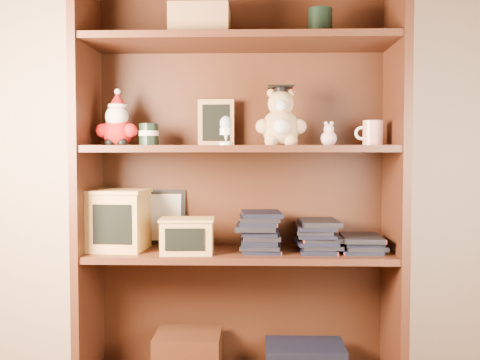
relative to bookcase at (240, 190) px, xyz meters
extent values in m
cube|color=tan|center=(-0.13, 0.14, 0.47)|extent=(3.00, 0.04, 2.50)
cube|color=#432113|center=(-0.58, -0.05, 0.02)|extent=(0.03, 0.35, 1.60)
cube|color=#432113|center=(0.59, -0.05, 0.02)|extent=(0.03, 0.35, 1.60)
cube|color=#3E1F10|center=(0.00, 0.11, 0.02)|extent=(1.20, 0.02, 1.60)
cube|color=#432113|center=(0.00, -0.05, 0.56)|extent=(1.14, 0.33, 0.02)
cube|color=#3E1F10|center=(-0.20, -0.05, -0.64)|extent=(0.25, 0.22, 0.18)
cube|color=#9E7547|center=(-0.15, -0.05, 0.63)|extent=(0.22, 0.18, 0.12)
cylinder|color=black|center=(0.30, -0.05, 0.63)|extent=(0.09, 0.09, 0.11)
cube|color=#432113|center=(0.00, -0.05, -0.24)|extent=(1.14, 0.33, 0.02)
cube|color=#432113|center=(0.00, -0.05, 0.16)|extent=(1.14, 0.33, 0.02)
sphere|color=#A50F0F|center=(-0.46, -0.05, 0.22)|extent=(0.11, 0.11, 0.11)
sphere|color=#A50F0F|center=(-0.52, -0.07, 0.23)|extent=(0.05, 0.05, 0.05)
sphere|color=#A50F0F|center=(-0.41, -0.07, 0.23)|extent=(0.05, 0.05, 0.05)
sphere|color=black|center=(-0.49, -0.08, 0.18)|extent=(0.04, 0.04, 0.04)
sphere|color=black|center=(-0.44, -0.08, 0.18)|extent=(0.04, 0.04, 0.04)
sphere|color=white|center=(-0.46, -0.06, 0.28)|extent=(0.09, 0.09, 0.09)
sphere|color=#D8B293|center=(-0.46, -0.05, 0.30)|extent=(0.06, 0.06, 0.06)
cone|color=#A50F0F|center=(-0.46, -0.05, 0.35)|extent=(0.07, 0.07, 0.06)
sphere|color=white|center=(-0.46, -0.05, 0.38)|extent=(0.02, 0.02, 0.02)
cylinder|color=white|center=(-0.46, -0.05, 0.32)|extent=(0.07, 0.07, 0.01)
cylinder|color=black|center=(-0.34, -0.05, 0.21)|extent=(0.07, 0.07, 0.08)
cylinder|color=beige|center=(-0.34, -0.05, 0.22)|extent=(0.08, 0.08, 0.02)
cube|color=#9E7547|center=(-0.10, 0.06, 0.26)|extent=(0.15, 0.03, 0.19)
cube|color=black|center=(-0.10, 0.05, 0.26)|extent=(0.11, 0.01, 0.14)
cube|color=#9E7547|center=(-0.10, 0.10, 0.19)|extent=(0.07, 0.07, 0.01)
cylinder|color=white|center=(-0.05, -0.13, 0.18)|extent=(0.05, 0.05, 0.01)
cone|color=white|center=(-0.05, -0.13, 0.20)|extent=(0.02, 0.02, 0.04)
cylinder|color=white|center=(-0.05, -0.13, 0.22)|extent=(0.05, 0.05, 0.03)
ellipsoid|color=#AEBCD3|center=(-0.05, -0.13, 0.25)|extent=(0.05, 0.05, 0.06)
sphere|color=tan|center=(0.16, -0.05, 0.24)|extent=(0.14, 0.14, 0.14)
sphere|color=white|center=(0.16, -0.11, 0.24)|extent=(0.06, 0.06, 0.06)
sphere|color=tan|center=(0.09, -0.07, 0.24)|extent=(0.06, 0.06, 0.06)
sphere|color=tan|center=(0.22, -0.07, 0.24)|extent=(0.06, 0.06, 0.06)
sphere|color=tan|center=(0.12, -0.09, 0.19)|extent=(0.05, 0.05, 0.05)
sphere|color=tan|center=(0.19, -0.09, 0.19)|extent=(0.05, 0.05, 0.05)
sphere|color=tan|center=(0.16, -0.05, 0.33)|extent=(0.10, 0.10, 0.10)
sphere|color=white|center=(0.16, -0.09, 0.32)|extent=(0.04, 0.04, 0.04)
sphere|color=tan|center=(0.12, -0.04, 0.37)|extent=(0.03, 0.03, 0.03)
sphere|color=tan|center=(0.19, -0.04, 0.37)|extent=(0.03, 0.03, 0.03)
cylinder|color=black|center=(0.16, -0.05, 0.38)|extent=(0.04, 0.04, 0.02)
cube|color=black|center=(0.16, -0.05, 0.39)|extent=(0.10, 0.10, 0.01)
cylinder|color=#A50F0F|center=(0.20, -0.07, 0.38)|extent=(0.00, 0.05, 0.03)
sphere|color=beige|center=(0.34, -0.05, 0.20)|extent=(0.06, 0.06, 0.06)
sphere|color=beige|center=(0.34, -0.05, 0.23)|extent=(0.04, 0.04, 0.04)
sphere|color=beige|center=(0.33, -0.05, 0.26)|extent=(0.02, 0.02, 0.02)
sphere|color=beige|center=(0.35, -0.05, 0.26)|extent=(0.02, 0.02, 0.02)
cylinder|color=silver|center=(0.50, -0.05, 0.22)|extent=(0.08, 0.08, 0.09)
torus|color=white|center=(0.46, -0.05, 0.22)|extent=(0.05, 0.01, 0.05)
cube|color=black|center=(-0.31, 0.09, -0.12)|extent=(0.18, 0.04, 0.22)
cube|color=beige|center=(-0.31, 0.08, -0.12)|extent=(0.14, 0.03, 0.19)
cube|color=tan|center=(-0.46, -0.05, -0.12)|extent=(0.22, 0.22, 0.22)
cube|color=black|center=(-0.46, -0.15, -0.12)|extent=(0.15, 0.02, 0.15)
cube|color=tan|center=(-0.46, -0.05, 0.00)|extent=(0.23, 0.23, 0.01)
cube|color=tan|center=(-0.19, -0.12, -0.17)|extent=(0.19, 0.14, 0.12)
cube|color=black|center=(-0.19, -0.18, -0.17)|extent=(0.14, 0.01, 0.08)
cube|color=tan|center=(-0.19, -0.12, -0.10)|extent=(0.20, 0.15, 0.01)
cube|color=black|center=(0.08, -0.05, -0.22)|extent=(0.14, 0.20, 0.02)
cube|color=black|center=(0.08, -0.05, -0.20)|extent=(0.14, 0.20, 0.02)
cube|color=black|center=(0.08, -0.05, -0.19)|extent=(0.14, 0.20, 0.02)
cube|color=black|center=(0.08, -0.05, -0.17)|extent=(0.14, 0.20, 0.02)
cube|color=black|center=(0.08, -0.05, -0.16)|extent=(0.14, 0.20, 0.02)
cube|color=black|center=(0.08, -0.05, -0.14)|extent=(0.14, 0.20, 0.02)
cube|color=black|center=(0.08, -0.05, -0.12)|extent=(0.14, 0.20, 0.02)
cube|color=black|center=(0.08, -0.05, -0.11)|extent=(0.14, 0.20, 0.02)
cube|color=black|center=(0.08, -0.05, -0.09)|extent=(0.14, 0.20, 0.02)
cube|color=black|center=(0.30, -0.05, -0.22)|extent=(0.14, 0.20, 0.02)
cube|color=black|center=(0.30, -0.05, -0.20)|extent=(0.14, 0.20, 0.02)
cube|color=black|center=(0.30, -0.05, -0.19)|extent=(0.14, 0.20, 0.02)
cube|color=black|center=(0.30, -0.05, -0.17)|extent=(0.14, 0.20, 0.02)
cube|color=black|center=(0.30, -0.05, -0.16)|extent=(0.14, 0.20, 0.02)
cube|color=black|center=(0.30, -0.05, -0.14)|extent=(0.14, 0.20, 0.02)
cube|color=black|center=(0.30, -0.05, -0.12)|extent=(0.14, 0.20, 0.02)
cube|color=black|center=(0.30, -0.05, -0.11)|extent=(0.14, 0.20, 0.02)
cube|color=black|center=(0.46, -0.05, -0.22)|extent=(0.14, 0.20, 0.02)
cube|color=black|center=(0.46, -0.05, -0.20)|extent=(0.14, 0.20, 0.02)
cube|color=black|center=(0.46, -0.05, -0.19)|extent=(0.14, 0.20, 0.02)
cube|color=black|center=(0.46, -0.05, -0.17)|extent=(0.14, 0.20, 0.02)
camera|label=1|loc=(0.07, -2.18, 0.14)|focal=42.00mm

